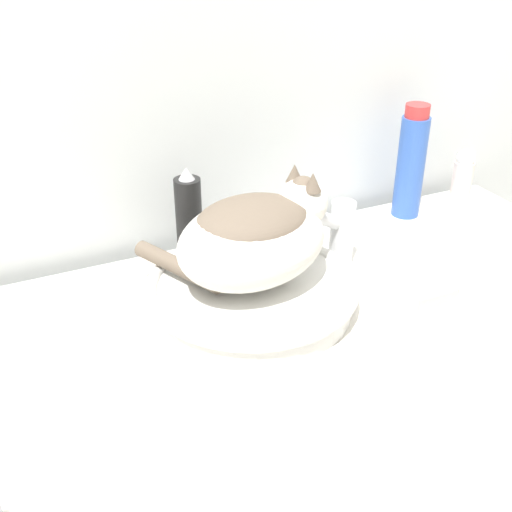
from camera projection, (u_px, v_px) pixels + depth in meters
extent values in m
cube|color=silver|center=(207.00, 59.00, 1.14)|extent=(8.00, 0.05, 2.40)
cube|color=white|center=(279.00, 488.00, 1.27)|extent=(1.28, 0.53, 0.86)
cylinder|color=silver|center=(252.00, 295.00, 1.05)|extent=(0.33, 0.33, 0.04)
torus|color=silver|center=(252.00, 284.00, 1.04)|extent=(0.35, 0.35, 0.02)
ellipsoid|color=silver|center=(252.00, 242.00, 1.00)|extent=(0.28, 0.23, 0.14)
ellipsoid|color=#6B5B4C|center=(252.00, 221.00, 0.98)|extent=(0.21, 0.18, 0.06)
sphere|color=silver|center=(302.00, 203.00, 1.03)|extent=(0.08, 0.08, 0.08)
sphere|color=#6B5B4C|center=(303.00, 190.00, 1.02)|extent=(0.05, 0.05, 0.05)
cone|color=#6B5B4C|center=(313.00, 182.00, 0.99)|extent=(0.03, 0.03, 0.03)
cone|color=#6B5B4C|center=(294.00, 173.00, 1.02)|extent=(0.03, 0.03, 0.03)
cylinder|color=#6B5B4C|center=(178.00, 266.00, 1.04)|extent=(0.10, 0.18, 0.03)
cylinder|color=silver|center=(341.00, 245.00, 1.16)|extent=(0.04, 0.04, 0.08)
cylinder|color=silver|center=(318.00, 217.00, 1.09)|extent=(0.14, 0.06, 0.09)
cylinder|color=silver|center=(343.00, 214.00, 1.13)|extent=(0.04, 0.04, 0.04)
cylinder|color=#335BB7|center=(410.00, 167.00, 1.31)|extent=(0.06, 0.06, 0.21)
cylinder|color=red|center=(418.00, 111.00, 1.25)|extent=(0.05, 0.05, 0.03)
cylinder|color=silver|center=(462.00, 182.00, 1.39)|extent=(0.04, 0.04, 0.09)
sphere|color=white|center=(466.00, 158.00, 1.36)|extent=(0.04, 0.04, 0.04)
cylinder|color=black|center=(189.00, 222.00, 1.15)|extent=(0.05, 0.05, 0.16)
cone|color=#B7B7BC|center=(186.00, 173.00, 1.10)|extent=(0.03, 0.03, 0.02)
cube|color=beige|center=(428.00, 293.00, 1.07)|extent=(0.08, 0.06, 0.02)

